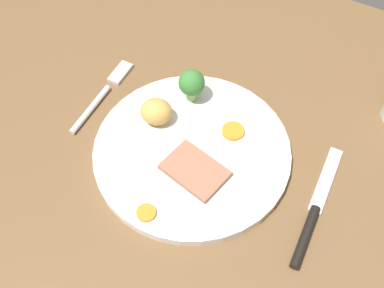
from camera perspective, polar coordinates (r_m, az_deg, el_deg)
The scene contains 9 objects.
dining_table at distance 62.94cm, azimuth -0.36°, elevation -1.33°, with size 120.00×84.00×3.60cm, color brown.
dinner_plate at distance 60.23cm, azimuth 0.00°, elevation -0.92°, with size 26.64×26.64×1.40cm, color white.
meat_slice_main at distance 57.31cm, azimuth 0.36°, elevation -3.39°, with size 8.00×5.55×0.80cm, color #9E664C.
roast_potato_left at distance 61.32cm, azimuth -4.61°, elevation 4.16°, with size 4.48×3.95×3.55cm, color tan.
carrot_coin_front at distance 61.26cm, azimuth 5.30°, elevation 1.67°, with size 3.11×3.11×0.50cm, color orange.
carrot_coin_back at distance 54.90cm, azimuth -5.91°, elevation -8.77°, with size 2.41×2.41×0.47cm, color orange.
broccoli_floret at distance 62.72cm, azimuth -0.04°, elevation 7.75°, with size 3.77×3.77×5.17cm.
fork at distance 68.25cm, azimuth -11.31°, elevation 6.37°, with size 2.22×15.30×0.90cm.
knife at distance 57.83cm, azimuth 15.30°, elevation -8.70°, with size 2.44×18.55×1.20cm.
Camera 1 is at (17.19, -30.03, 54.38)cm, focal length 41.57 mm.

